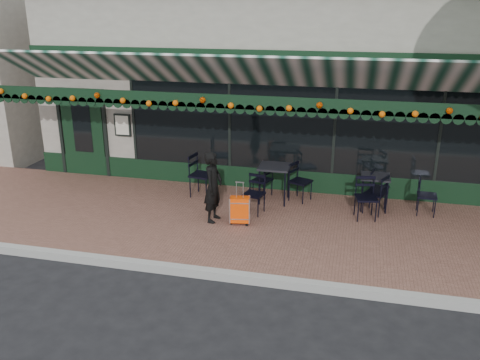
% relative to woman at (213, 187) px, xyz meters
% --- Properties ---
extents(ground, '(80.00, 80.00, 0.00)m').
position_rel_woman_xyz_m(ground, '(0.80, -1.88, -0.87)').
color(ground, black).
rests_on(ground, ground).
extents(sidewalk, '(18.00, 4.00, 0.15)m').
position_rel_woman_xyz_m(sidewalk, '(0.80, 0.12, -0.79)').
color(sidewalk, brown).
rests_on(sidewalk, ground).
extents(curb, '(18.00, 0.16, 0.15)m').
position_rel_woman_xyz_m(curb, '(0.80, -1.96, -0.79)').
color(curb, '#9E9E99').
rests_on(curb, ground).
extents(restaurant_building, '(12.00, 9.60, 4.50)m').
position_rel_woman_xyz_m(restaurant_building, '(0.80, 5.95, 1.41)').
color(restaurant_building, gray).
rests_on(restaurant_building, ground).
extents(woman, '(0.39, 0.55, 1.43)m').
position_rel_woman_xyz_m(woman, '(0.00, 0.00, 0.00)').
color(woman, black).
rests_on(woman, sidewalk).
extents(suitcase, '(0.42, 0.28, 0.88)m').
position_rel_woman_xyz_m(suitcase, '(0.55, -0.05, -0.42)').
color(suitcase, '#FD4707').
rests_on(suitcase, sidewalk).
extents(cafe_table_a, '(0.60, 0.60, 0.74)m').
position_rel_woman_xyz_m(cafe_table_a, '(3.14, 1.40, -0.05)').
color(cafe_table_a, black).
rests_on(cafe_table_a, sidewalk).
extents(cafe_table_b, '(0.67, 0.67, 0.82)m').
position_rel_woman_xyz_m(cafe_table_b, '(1.00, 1.33, 0.02)').
color(cafe_table_b, black).
rests_on(cafe_table_b, sidewalk).
extents(chair_a_left, '(0.56, 0.56, 0.85)m').
position_rel_woman_xyz_m(chair_a_left, '(3.16, 1.15, -0.29)').
color(chair_a_left, black).
rests_on(chair_a_left, sidewalk).
extents(chair_a_right, '(0.46, 0.46, 0.78)m').
position_rel_woman_xyz_m(chair_a_right, '(3.25, 1.60, -0.32)').
color(chair_a_right, black).
rests_on(chair_a_right, sidewalk).
extents(chair_a_front, '(0.51, 0.51, 0.87)m').
position_rel_woman_xyz_m(chair_a_front, '(2.97, 0.81, -0.28)').
color(chair_a_front, black).
rests_on(chair_a_front, sidewalk).
extents(chair_a_extra, '(0.42, 0.42, 0.80)m').
position_rel_woman_xyz_m(chair_a_extra, '(4.19, 1.33, -0.31)').
color(chair_a_extra, black).
rests_on(chair_a_extra, sidewalk).
extents(chair_b_left, '(0.49, 0.49, 0.77)m').
position_rel_woman_xyz_m(chair_b_left, '(0.69, 1.58, -0.33)').
color(chair_b_left, black).
rests_on(chair_b_left, sidewalk).
extents(chair_b_right, '(0.57, 0.57, 0.86)m').
position_rel_woman_xyz_m(chair_b_right, '(1.56, 1.52, -0.28)').
color(chair_b_right, black).
rests_on(chair_b_right, sidewalk).
extents(chair_b_front, '(0.49, 0.49, 0.82)m').
position_rel_woman_xyz_m(chair_b_front, '(0.71, 0.55, -0.30)').
color(chair_b_front, black).
rests_on(chair_b_front, sidewalk).
extents(chair_solo, '(0.56, 0.56, 0.98)m').
position_rel_woman_xyz_m(chair_solo, '(-0.64, 1.27, -0.23)').
color(chair_solo, black).
rests_on(chair_solo, sidewalk).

